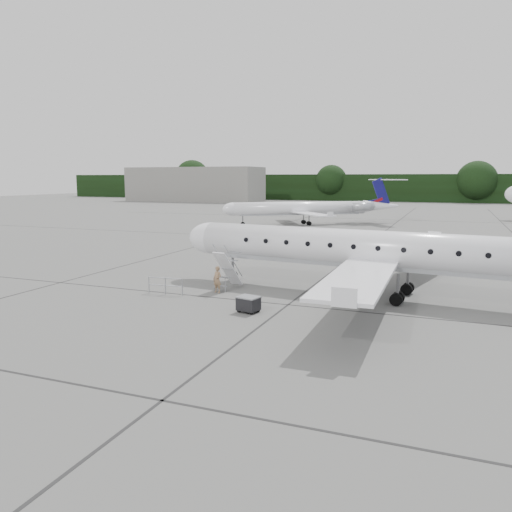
% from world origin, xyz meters
% --- Properties ---
extents(ground, '(320.00, 320.00, 0.00)m').
position_xyz_m(ground, '(0.00, 0.00, 0.00)').
color(ground, slate).
rests_on(ground, ground).
extents(treeline, '(260.00, 4.00, 8.00)m').
position_xyz_m(treeline, '(0.00, 130.00, 4.00)').
color(treeline, black).
rests_on(treeline, ground).
extents(terminal_building, '(40.00, 14.00, 10.00)m').
position_xyz_m(terminal_building, '(-70.00, 110.00, 5.00)').
color(terminal_building, slate).
rests_on(terminal_building, ground).
extents(main_regional_jet, '(32.50, 24.97, 7.77)m').
position_xyz_m(main_regional_jet, '(-1.27, 6.08, 3.89)').
color(main_regional_jet, white).
rests_on(main_regional_jet, ground).
extents(airstair, '(1.08, 2.29, 2.44)m').
position_xyz_m(airstair, '(-10.68, 4.85, 1.22)').
color(airstair, white).
rests_on(airstair, ground).
extents(passenger, '(0.67, 0.52, 1.62)m').
position_xyz_m(passenger, '(-10.81, 3.60, 0.81)').
color(passenger, '#947150').
rests_on(passenger, ground).
extents(safety_railing, '(2.20, 0.26, 1.00)m').
position_xyz_m(safety_railing, '(-13.50, 2.03, 0.50)').
color(safety_railing, '#94979C').
rests_on(safety_railing, ground).
extents(baggage_cart, '(1.20, 1.05, 0.90)m').
position_xyz_m(baggage_cart, '(-7.35, 0.14, 0.45)').
color(baggage_cart, black).
rests_on(baggage_cart, ground).
extents(bg_regional_left, '(32.08, 30.27, 6.83)m').
position_xyz_m(bg_regional_left, '(-18.83, 48.17, 3.42)').
color(bg_regional_left, white).
rests_on(bg_regional_left, ground).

